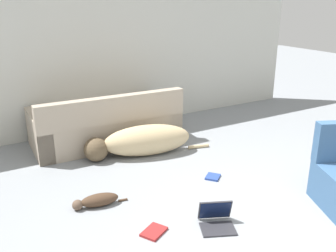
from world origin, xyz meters
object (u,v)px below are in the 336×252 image
(couch, at_px, (106,126))
(book_red, at_px, (154,232))
(dog, at_px, (141,141))
(cat, at_px, (97,201))
(book_blue, at_px, (213,177))
(laptop_open, at_px, (216,218))

(couch, xyz_separation_m, book_red, (-0.44, -2.30, -0.24))
(dog, distance_m, cat, 1.34)
(cat, xyz_separation_m, book_blue, (1.39, -0.08, -0.05))
(couch, height_order, laptop_open, couch)
(laptop_open, bearing_deg, book_red, -173.29)
(couch, relative_size, laptop_open, 5.12)
(dog, xyz_separation_m, laptop_open, (-0.10, -1.80, -0.13))
(couch, distance_m, cat, 1.78)
(couch, distance_m, dog, 0.71)
(book_red, relative_size, book_blue, 1.22)
(couch, relative_size, dog, 1.21)
(cat, height_order, book_red, cat)
(couch, height_order, cat, couch)
(cat, xyz_separation_m, laptop_open, (0.85, -0.86, 0.01))
(dog, bearing_deg, couch, -59.80)
(cat, bearing_deg, book_red, 121.33)
(couch, xyz_separation_m, book_blue, (0.66, -1.69, -0.24))
(couch, xyz_separation_m, laptop_open, (0.12, -2.48, -0.18))
(dog, height_order, book_blue, dog)
(dog, xyz_separation_m, book_red, (-0.66, -1.63, -0.19))
(laptop_open, xyz_separation_m, book_blue, (0.54, 0.78, -0.06))
(dog, xyz_separation_m, book_blue, (0.44, -1.02, -0.19))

